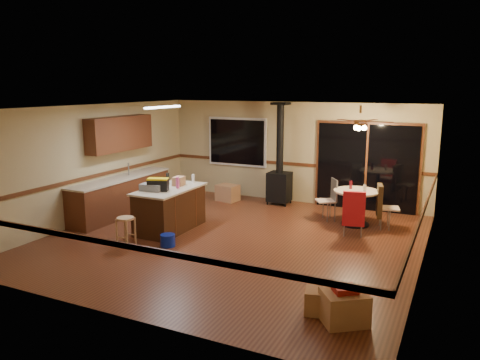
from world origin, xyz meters
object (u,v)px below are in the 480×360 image
Objects in this scene: dining_table at (356,201)px; kitchen_island at (170,209)px; box_corner_b at (320,301)px; bar_stool at (126,232)px; wood_stove at (279,176)px; chair_near at (354,209)px; blue_bucket at (168,240)px; chair_left at (330,195)px; chair_right at (381,201)px; box_corner_a at (344,307)px; box_under_window at (228,193)px; toolbox_black at (158,185)px; toolbox_grey at (152,187)px.

kitchen_island is at bearing -149.78° from dining_table.
bar_stool is at bearing 166.68° from box_corner_b.
chair_near is (2.31, -1.91, -0.13)m from wood_stove.
bar_stool reaches higher than blue_bucket.
bar_stool is at bearing -130.70° from chair_left.
box_corner_a is at bearing -86.42° from chair_right.
wood_stove is 2.41m from dining_table.
chair_right is 4.14m from box_under_window.
toolbox_black is 3.86m from chair_left.
chair_right is at bearing -20.71° from wood_stove.
box_under_window reaches higher than box_corner_b.
dining_table is at bearing -14.38° from chair_left.
kitchen_island is 3.79m from chair_near.
chair_left is (3.05, 2.54, -0.38)m from toolbox_grey.
box_under_window reaches higher than box_corner_a.
wood_stove reaches higher than toolbox_black.
toolbox_black is at bearing -102.02° from kitchen_island.
box_under_window is at bearing -168.53° from wood_stove.
blue_bucket is 3.99m from box_corner_a.
chair_right is at bearing 40.58° from blue_bucket.
kitchen_island is 0.66m from toolbox_grey.
toolbox_grey is 3.22m from box_under_window.
box_under_window is at bearing 169.59° from chair_right.
box_corner_b is at bearing -63.68° from wood_stove.
bar_stool is 1.06× the size of box_corner_a.
box_under_window is 1.34× the size of box_corner_b.
bar_stool is at bearing -93.43° from toolbox_black.
box_corner_a is at bearing -61.30° from wood_stove.
wood_stove is at bearing 118.70° from box_corner_a.
kitchen_island is at bearing 84.53° from bar_stool.
box_under_window is (0.07, 4.07, -0.08)m from bar_stool.
toolbox_black is at bearing 86.57° from bar_stool.
toolbox_grey is at bearing -113.56° from wood_stove.
blue_bucket is at bearing -134.80° from dining_table.
chair_right is at bearing 66.70° from chair_near.
wood_stove is 4.53× the size of chair_left.
box_under_window is (-1.36, -0.27, -0.51)m from wood_stove.
blue_bucket is at bearing 29.05° from bar_stool.
box_under_window is (-3.53, 0.75, -0.32)m from dining_table.
toolbox_black reaches higher than dining_table.
kitchen_island is at bearing -142.71° from chair_left.
chair_right reaches higher than box_corner_a.
box_under_window is (-0.06, 2.78, -0.24)m from kitchen_island.
toolbox_black is (-0.06, -0.30, 0.56)m from kitchen_island.
toolbox_grey is 0.77× the size of bar_stool.
toolbox_grey reaches higher than box_under_window.
toolbox_grey is 4.10m from chair_near.
toolbox_grey is 3.98m from chair_left.
kitchen_island is at bearing 77.98° from toolbox_black.
chair_near is (3.68, 1.45, -0.42)m from toolbox_black.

